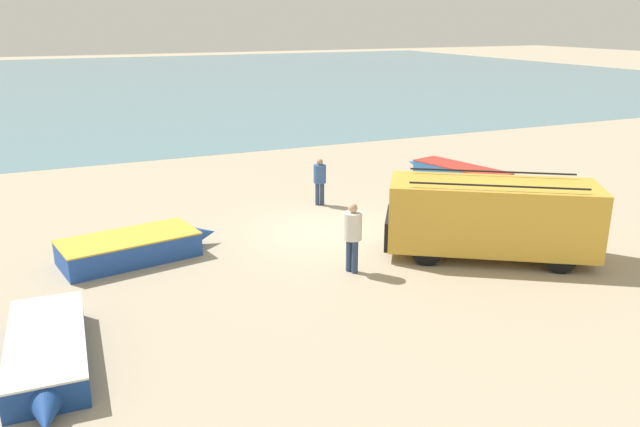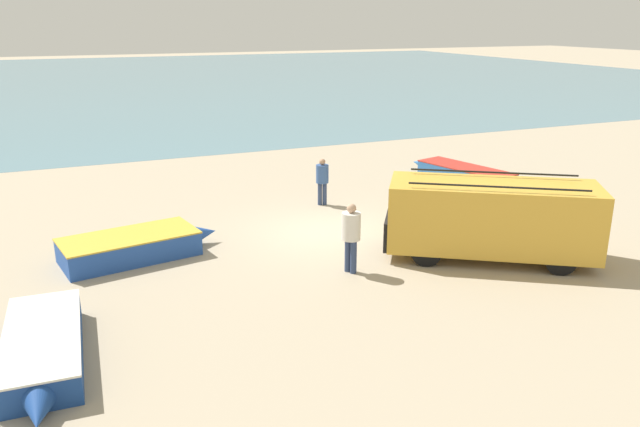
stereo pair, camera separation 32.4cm
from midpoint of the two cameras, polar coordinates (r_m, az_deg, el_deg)
ground_plane at (r=18.53m, az=1.08°, el=-1.72°), size 200.00×200.00×0.00m
sea_water at (r=68.62m, az=-17.27°, el=11.61°), size 120.00×80.00×0.01m
parked_van at (r=16.85m, az=15.90°, el=-0.33°), size 5.53×4.51×2.17m
fishing_rowboat_0 at (r=17.17m, az=-16.07°, el=-2.86°), size 4.31×2.24×0.65m
fishing_rowboat_1 at (r=25.08m, az=13.22°, el=3.62°), size 2.21×4.87×0.57m
fishing_rowboat_2 at (r=12.66m, az=-23.33°, el=-11.37°), size 1.48×4.40×0.57m
fisherman_0 at (r=15.33m, az=3.46°, el=-1.67°), size 0.47×0.47×1.79m
fisherman_1 at (r=20.98m, az=0.65°, el=3.31°), size 0.42×0.42×1.60m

